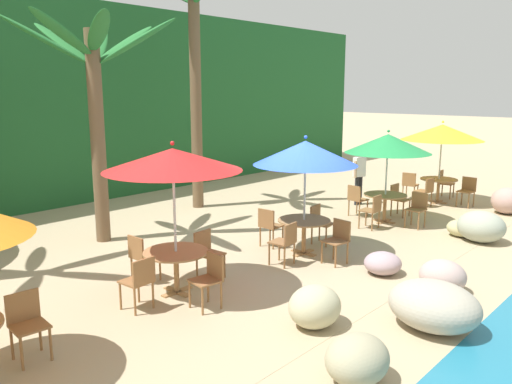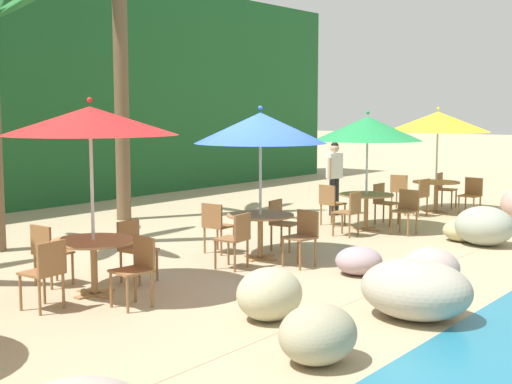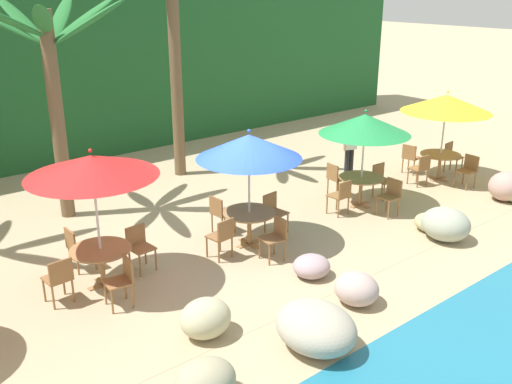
# 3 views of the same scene
# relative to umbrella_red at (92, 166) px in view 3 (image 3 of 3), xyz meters

# --- Properties ---
(ground_plane) EXTENTS (120.00, 120.00, 0.00)m
(ground_plane) POSITION_rel_umbrella_red_xyz_m (2.76, -0.26, -2.29)
(ground_plane) COLOR tan
(terrace_deck) EXTENTS (18.00, 5.20, 0.01)m
(terrace_deck) POSITION_rel_umbrella_red_xyz_m (2.76, -0.26, -2.29)
(terrace_deck) COLOR tan
(terrace_deck) RESTS_ON ground
(foliage_backdrop) EXTENTS (28.00, 2.40, 6.00)m
(foliage_backdrop) POSITION_rel_umbrella_red_xyz_m (2.76, 8.74, 0.71)
(foliage_backdrop) COLOR #1E5628
(foliage_backdrop) RESTS_ON ground
(rock_seawall) EXTENTS (16.50, 2.98, 0.85)m
(rock_seawall) POSITION_rel_umbrella_red_xyz_m (2.52, -3.39, -1.95)
(rock_seawall) COLOR #B89D96
(rock_seawall) RESTS_ON ground
(umbrella_red) EXTENTS (2.28, 2.28, 2.60)m
(umbrella_red) POSITION_rel_umbrella_red_xyz_m (0.00, 0.00, 0.00)
(umbrella_red) COLOR silver
(umbrella_red) RESTS_ON ground
(dining_table_red) EXTENTS (1.10, 1.10, 0.74)m
(dining_table_red) POSITION_rel_umbrella_red_xyz_m (0.00, 0.00, -1.68)
(dining_table_red) COLOR #A37547
(dining_table_red) RESTS_ON ground
(chair_red_seaward) EXTENTS (0.45, 0.46, 0.87)m
(chair_red_seaward) POSITION_rel_umbrella_red_xyz_m (0.84, 0.16, -1.78)
(chair_red_seaward) COLOR olive
(chair_red_seaward) RESTS_ON ground
(chair_red_inland) EXTENTS (0.44, 0.43, 0.87)m
(chair_red_inland) POSITION_rel_umbrella_red_xyz_m (-0.11, 0.85, -1.78)
(chair_red_inland) COLOR olive
(chair_red_inland) RESTS_ON ground
(chair_red_left) EXTENTS (0.45, 0.45, 0.87)m
(chair_red_left) POSITION_rel_umbrella_red_xyz_m (-0.84, -0.15, -1.78)
(chair_red_left) COLOR olive
(chair_red_left) RESTS_ON ground
(chair_red_right) EXTENTS (0.48, 0.47, 0.87)m
(chair_red_right) POSITION_rel_umbrella_red_xyz_m (-0.02, -0.85, -1.78)
(chair_red_right) COLOR olive
(chair_red_right) RESTS_ON ground
(umbrella_blue) EXTENTS (2.15, 2.15, 2.50)m
(umbrella_blue) POSITION_rel_umbrella_red_xyz_m (3.15, -0.32, -0.15)
(umbrella_blue) COLOR silver
(umbrella_blue) RESTS_ON ground
(dining_table_blue) EXTENTS (1.10, 1.10, 0.74)m
(dining_table_blue) POSITION_rel_umbrella_red_xyz_m (3.15, -0.32, -1.68)
(dining_table_blue) COLOR #A37547
(dining_table_blue) RESTS_ON ground
(chair_blue_seaward) EXTENTS (0.47, 0.48, 0.87)m
(chair_blue_seaward) POSITION_rel_umbrella_red_xyz_m (3.98, -0.13, -1.78)
(chair_blue_seaward) COLOR olive
(chair_blue_seaward) RESTS_ON ground
(chair_blue_inland) EXTENTS (0.45, 0.45, 0.87)m
(chair_blue_inland) POSITION_rel_umbrella_red_xyz_m (3.01, 0.52, -1.78)
(chair_blue_inland) COLOR olive
(chair_blue_inland) RESTS_ON ground
(chair_blue_left) EXTENTS (0.47, 0.47, 0.87)m
(chair_blue_left) POSITION_rel_umbrella_red_xyz_m (2.32, -0.51, -1.78)
(chair_blue_left) COLOR olive
(chair_blue_left) RESTS_ON ground
(chair_blue_right) EXTENTS (0.47, 0.47, 0.87)m
(chair_blue_right) POSITION_rel_umbrella_red_xyz_m (3.14, -1.18, -1.78)
(chair_blue_right) COLOR olive
(chair_blue_right) RESTS_ON ground
(umbrella_green) EXTENTS (2.18, 2.18, 2.41)m
(umbrella_green) POSITION_rel_umbrella_red_xyz_m (6.69, -0.29, -0.24)
(umbrella_green) COLOR silver
(umbrella_green) RESTS_ON ground
(dining_table_green) EXTENTS (1.10, 1.10, 0.74)m
(dining_table_green) POSITION_rel_umbrella_red_xyz_m (6.69, -0.29, -1.68)
(dining_table_green) COLOR #A37547
(dining_table_green) RESTS_ON ground
(chair_green_seaward) EXTENTS (0.43, 0.44, 0.87)m
(chair_green_seaward) POSITION_rel_umbrella_red_xyz_m (7.54, -0.22, -1.78)
(chair_green_seaward) COLOR olive
(chair_green_seaward) RESTS_ON ground
(chair_green_inland) EXTENTS (0.47, 0.46, 0.87)m
(chair_green_inland) POSITION_rel_umbrella_red_xyz_m (6.69, 0.57, -1.78)
(chair_green_inland) COLOR olive
(chair_green_inland) RESTS_ON ground
(chair_green_left) EXTENTS (0.44, 0.45, 0.87)m
(chair_green_left) POSITION_rel_umbrella_red_xyz_m (5.84, -0.41, -1.78)
(chair_green_left) COLOR olive
(chair_green_left) RESTS_ON ground
(chair_green_right) EXTENTS (0.43, 0.42, 0.87)m
(chair_green_right) POSITION_rel_umbrella_red_xyz_m (6.77, -1.14, -1.78)
(chair_green_right) COLOR olive
(chair_green_right) RESTS_ON ground
(umbrella_yellow) EXTENTS (2.41, 2.41, 2.50)m
(umbrella_yellow) POSITION_rel_umbrella_red_xyz_m (9.91, -0.35, -0.14)
(umbrella_yellow) COLOR silver
(umbrella_yellow) RESTS_ON ground
(dining_table_yellow) EXTENTS (1.10, 1.10, 0.74)m
(dining_table_yellow) POSITION_rel_umbrella_red_xyz_m (9.91, -0.35, -1.68)
(dining_table_yellow) COLOR #A37547
(dining_table_yellow) RESTS_ON ground
(chair_yellow_seaward) EXTENTS (0.46, 0.47, 0.87)m
(chair_yellow_seaward) POSITION_rel_umbrella_red_xyz_m (10.75, -0.17, -1.78)
(chair_yellow_seaward) COLOR olive
(chair_yellow_seaward) RESTS_ON ground
(chair_yellow_inland) EXTENTS (0.48, 0.48, 0.87)m
(chair_yellow_inland) POSITION_rel_umbrella_red_xyz_m (9.70, 0.48, -1.78)
(chair_yellow_inland) COLOR olive
(chair_yellow_inland) RESTS_ON ground
(chair_yellow_left) EXTENTS (0.47, 0.47, 0.87)m
(chair_yellow_left) POSITION_rel_umbrella_red_xyz_m (9.06, -0.34, -1.78)
(chair_yellow_left) COLOR olive
(chair_yellow_left) RESTS_ON ground
(chair_yellow_right) EXTENTS (0.45, 0.44, 0.87)m
(chair_yellow_right) POSITION_rel_umbrella_red_xyz_m (9.96, -1.20, -1.78)
(chair_yellow_right) COLOR olive
(chair_yellow_right) RESTS_ON ground
(palm_tree_second) EXTENTS (3.60, 3.64, 4.97)m
(palm_tree_second) POSITION_rel_umbrella_red_xyz_m (0.83, 3.69, 1.21)
(palm_tree_second) COLOR brown
(palm_tree_second) RESTS_ON ground
(palm_tree_third) EXTENTS (3.26, 3.14, 6.58)m
(palm_tree_third) POSITION_rel_umbrella_red_xyz_m (4.58, 4.64, 2.19)
(palm_tree_third) COLOR brown
(palm_tree_third) RESTS_ON ground
(waiter_in_white) EXTENTS (0.52, 0.32, 1.70)m
(waiter_in_white) POSITION_rel_umbrella_red_xyz_m (8.02, 1.31, -1.31)
(waiter_in_white) COLOR #232328
(waiter_in_white) RESTS_ON ground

